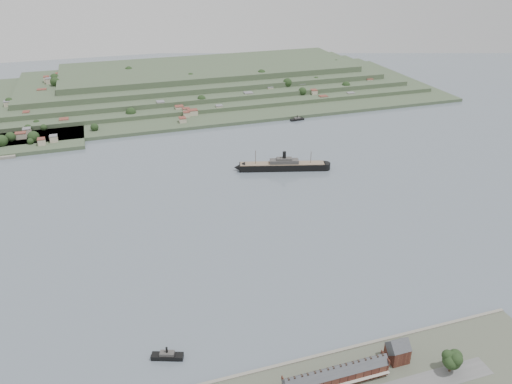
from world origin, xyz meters
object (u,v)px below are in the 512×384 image
object	(u,v)px
terrace_row	(336,375)
steamship	(280,166)
gabled_building	(398,351)
fig_tree	(453,360)
tugboat	(167,356)

from	to	relation	value
terrace_row	steamship	world-z (taller)	steamship
gabled_building	fig_tree	world-z (taller)	gabled_building
gabled_building	steamship	size ratio (longest dim) A/B	0.15
terrace_row	tugboat	distance (m)	89.50
tugboat	gabled_building	bearing A→B (deg)	-19.18
tugboat	fig_tree	bearing A→B (deg)	-22.15
terrace_row	tugboat	xyz separation A→B (m)	(-77.72, 44.11, -4.96)
steamship	terrace_row	bearing A→B (deg)	-104.33
tugboat	fig_tree	distance (m)	148.41
gabled_building	steamship	world-z (taller)	steamship
terrace_row	fig_tree	world-z (taller)	fig_tree
steamship	fig_tree	xyz separation A→B (m)	(-6.36, -269.72, 5.81)
fig_tree	gabled_building	bearing A→B (deg)	144.37
tugboat	terrace_row	bearing A→B (deg)	-29.58
steamship	tugboat	distance (m)	257.60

